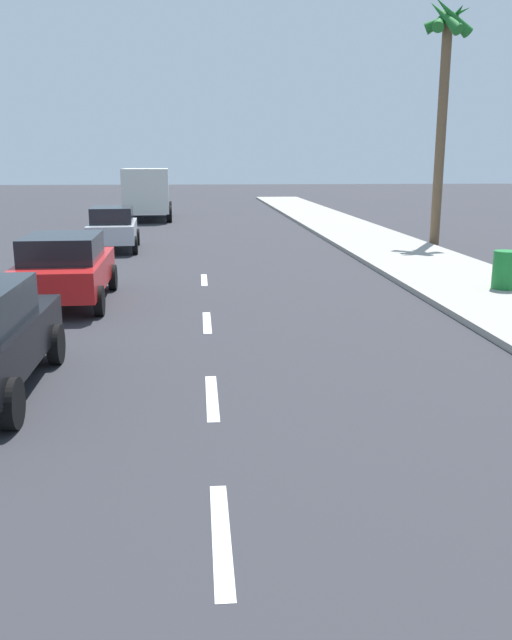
# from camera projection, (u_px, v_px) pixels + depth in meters

# --- Properties ---
(ground_plane) EXTENTS (160.00, 160.00, 0.00)m
(ground_plane) POSITION_uv_depth(u_px,v_px,m) (205.00, 285.00, 17.22)
(ground_plane) COLOR #2D2D33
(sidewalk_strip) EXTENTS (3.60, 80.00, 0.14)m
(sidewalk_strip) POSITION_uv_depth(u_px,v_px,m) (433.00, 267.00, 19.73)
(sidewalk_strip) COLOR #9E998E
(sidewalk_strip) RESTS_ON ground
(lane_stripe_2) EXTENTS (0.16, 1.80, 0.01)m
(lane_stripe_2) POSITION_uv_depth(u_px,v_px,m) (221.00, 536.00, 5.68)
(lane_stripe_2) COLOR white
(lane_stripe_2) RESTS_ON ground
(lane_stripe_3) EXTENTS (0.16, 1.80, 0.01)m
(lane_stripe_3) POSITION_uv_depth(u_px,v_px,m) (212.00, 397.00, 9.03)
(lane_stripe_3) COLOR white
(lane_stripe_3) RESTS_ON ground
(lane_stripe_4) EXTENTS (0.16, 1.80, 0.01)m
(lane_stripe_4) POSITION_uv_depth(u_px,v_px,m) (207.00, 322.00, 13.24)
(lane_stripe_4) COLOR white
(lane_stripe_4) RESTS_ON ground
(lane_stripe_5) EXTENTS (0.16, 1.80, 0.01)m
(lane_stripe_5) POSITION_uv_depth(u_px,v_px,m) (204.00, 280.00, 18.02)
(lane_stripe_5) COLOR white
(lane_stripe_5) RESTS_ON ground
(parked_car_red) EXTENTS (2.06, 4.30, 1.57)m
(parked_car_red) POSITION_uv_depth(u_px,v_px,m) (65.00, 267.00, 14.87)
(parked_car_red) COLOR red
(parked_car_red) RESTS_ON ground
(parked_car_silver) EXTENTS (2.00, 3.96, 1.57)m
(parked_car_silver) POSITION_uv_depth(u_px,v_px,m) (113.00, 227.00, 23.94)
(parked_car_silver) COLOR #B7BABF
(parked_car_silver) RESTS_ON ground
(delivery_truck) EXTENTS (2.86, 6.32, 2.80)m
(delivery_truck) POSITION_uv_depth(u_px,v_px,m) (147.00, 192.00, 36.47)
(delivery_truck) COLOR #23478C
(delivery_truck) RESTS_ON ground
(palm_tree_far) EXTENTS (1.76, 1.69, 9.07)m
(palm_tree_far) POSITION_uv_depth(u_px,v_px,m) (445.00, 66.00, 24.19)
(palm_tree_far) COLOR brown
(palm_tree_far) RESTS_ON ground
(trash_bin_far) EXTENTS (0.60, 0.60, 0.92)m
(trash_bin_far) POSITION_uv_depth(u_px,v_px,m) (505.00, 270.00, 15.94)
(trash_bin_far) COLOR #19722D
(trash_bin_far) RESTS_ON sidewalk_strip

